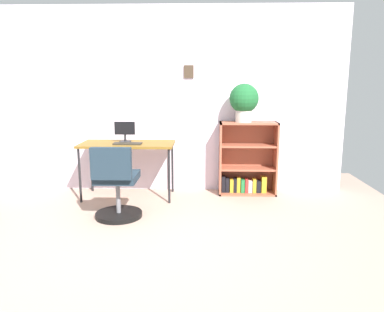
# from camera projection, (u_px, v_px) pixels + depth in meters

# --- Properties ---
(ground_plane) EXTENTS (6.24, 6.24, 0.00)m
(ground_plane) POSITION_uv_depth(u_px,v_px,m) (122.00, 257.00, 3.21)
(ground_plane) COLOR tan
(wall_back) EXTENTS (5.20, 0.12, 2.48)m
(wall_back) POSITION_uv_depth(u_px,v_px,m) (152.00, 100.00, 5.08)
(wall_back) COLOR silver
(wall_back) RESTS_ON ground_plane
(desk) EXTENTS (1.19, 0.57, 0.72)m
(desk) POSITION_uv_depth(u_px,v_px,m) (127.00, 147.00, 4.78)
(desk) COLOR brown
(desk) RESTS_ON ground_plane
(monitor) EXTENTS (0.26, 0.15, 0.26)m
(monitor) POSITION_uv_depth(u_px,v_px,m) (125.00, 131.00, 4.83)
(monitor) COLOR #262628
(monitor) RESTS_ON desk
(keyboard) EXTENTS (0.35, 0.14, 0.02)m
(keyboard) POSITION_uv_depth(u_px,v_px,m) (128.00, 144.00, 4.67)
(keyboard) COLOR #2B271F
(keyboard) RESTS_ON desk
(office_chair) EXTENTS (0.52, 0.55, 0.83)m
(office_chair) POSITION_uv_depth(u_px,v_px,m) (116.00, 188.00, 4.05)
(office_chair) COLOR black
(office_chair) RESTS_ON ground_plane
(bookshelf_low) EXTENTS (0.76, 0.30, 0.97)m
(bookshelf_low) POSITION_uv_depth(u_px,v_px,m) (247.00, 162.00, 5.01)
(bookshelf_low) COLOR #9F543C
(bookshelf_low) RESTS_ON ground_plane
(potted_plant_on_shelf) EXTENTS (0.38, 0.38, 0.50)m
(potted_plant_on_shelf) POSITION_uv_depth(u_px,v_px,m) (244.00, 100.00, 4.79)
(potted_plant_on_shelf) COLOR #B7B2A8
(potted_plant_on_shelf) RESTS_ON bookshelf_low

